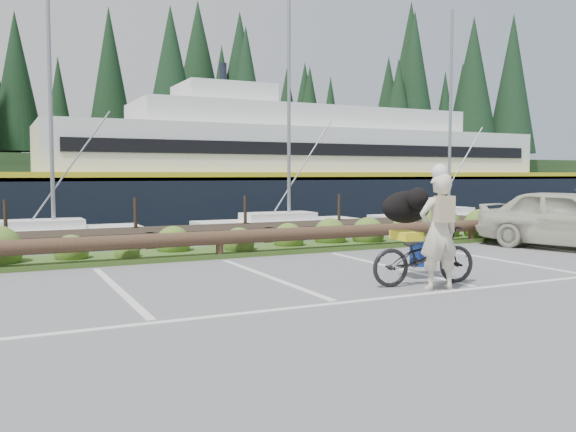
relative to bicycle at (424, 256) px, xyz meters
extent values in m
plane|color=#5E5D60|center=(-1.97, -0.23, -0.48)|extent=(72.00, 72.00, 0.00)
plane|color=#1B3642|center=(-1.97, 47.77, -1.68)|extent=(160.00, 160.00, 0.00)
cube|color=#3D5B21|center=(-1.97, 5.07, -0.43)|extent=(34.00, 1.60, 0.10)
imported|color=black|center=(0.00, 0.00, 0.00)|extent=(1.91, 0.88, 0.97)
imported|color=beige|center=(-0.06, -0.43, 0.43)|extent=(0.72, 0.52, 1.82)
ellipsoid|color=black|center=(0.08, 0.58, 0.76)|extent=(0.59, 1.01, 0.55)
imported|color=#BBBAA4|center=(6.13, 2.21, 0.25)|extent=(2.93, 4.61, 1.46)
camera|label=1|loc=(-6.29, -7.89, 1.33)|focal=38.00mm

